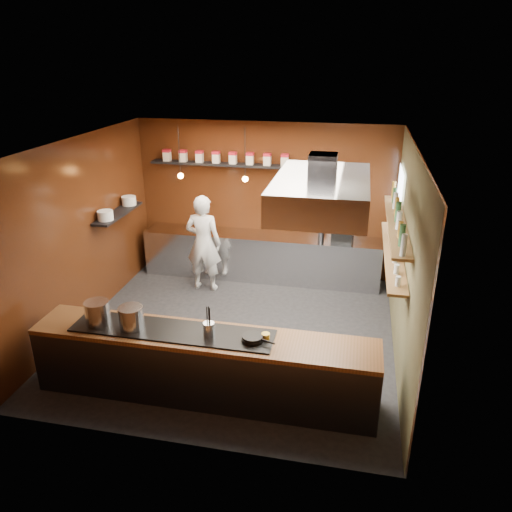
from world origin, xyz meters
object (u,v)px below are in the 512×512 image
(stockpot_small, at_px, (131,318))
(espresso_machine, at_px, (343,232))
(chef, at_px, (204,243))
(extractor_hood, at_px, (321,192))
(stockpot_large, at_px, (98,312))

(stockpot_small, distance_m, espresso_machine, 4.52)
(chef, bearing_deg, stockpot_small, 91.87)
(stockpot_small, relative_size, chef, 0.17)
(extractor_hood, distance_m, stockpot_large, 3.28)
(stockpot_large, height_order, stockpot_small, stockpot_large)
(stockpot_small, bearing_deg, stockpot_large, 176.84)
(espresso_machine, bearing_deg, stockpot_small, -118.68)
(extractor_hood, relative_size, stockpot_large, 6.30)
(extractor_hood, bearing_deg, chef, 140.10)
(espresso_machine, bearing_deg, extractor_hood, -91.34)
(stockpot_small, bearing_deg, extractor_hood, 29.62)
(stockpot_small, bearing_deg, chef, 90.68)
(stockpot_large, distance_m, chef, 3.15)
(extractor_hood, bearing_deg, espresso_machine, 84.38)
(extractor_hood, height_order, stockpot_large, extractor_hood)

